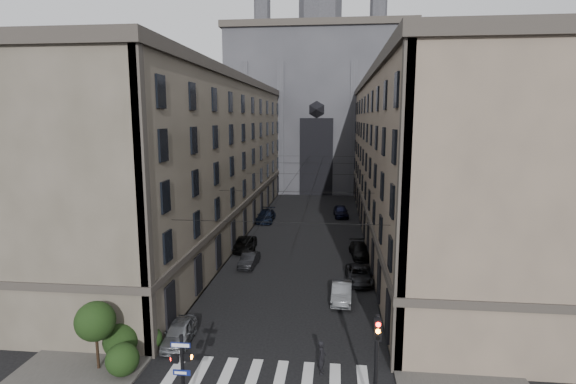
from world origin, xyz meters
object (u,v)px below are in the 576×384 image
(traffic_light_right, at_px, (377,355))
(pedestrian, at_px, (322,357))
(car_left_near, at_px, (179,333))
(car_right_far, at_px, (341,211))
(car_right_midnear, at_px, (359,275))
(car_left_midfar, at_px, (245,244))
(car_right_near, at_px, (342,292))
(car_right_midfar, at_px, (360,250))
(car_left_midnear, at_px, (249,260))
(car_left_far, at_px, (266,216))
(pedestrian_signal_left, at_px, (182,368))
(gothic_tower, at_px, (319,99))

(traffic_light_right, relative_size, pedestrian, 2.71)
(car_left_near, relative_size, car_right_far, 0.85)
(car_right_far, bearing_deg, traffic_light_right, -93.36)
(car_right_midnear, xyz_separation_m, car_right_far, (-1.33, 25.92, 0.15))
(car_right_midnear, bearing_deg, car_left_midfar, 143.16)
(car_right_near, bearing_deg, car_right_far, 91.76)
(car_right_midfar, bearing_deg, car_right_midnear, -99.96)
(car_right_midnear, distance_m, car_right_midfar, 7.26)
(car_left_midnear, height_order, car_left_far, car_left_far)
(traffic_light_right, height_order, pedestrian, traffic_light_right)
(car_left_midfar, distance_m, car_right_near, 16.07)
(pedestrian_signal_left, relative_size, car_left_midfar, 0.79)
(car_left_midnear, distance_m, car_left_midfar, 5.33)
(car_left_near, height_order, pedestrian, pedestrian)
(car_right_near, distance_m, car_right_far, 30.21)
(car_right_far, relative_size, pedestrian, 2.50)
(car_right_near, height_order, car_right_midfar, car_right_near)
(car_left_midfar, xyz_separation_m, pedestrian, (8.95, -22.60, 0.26))
(traffic_light_right, xyz_separation_m, car_right_midfar, (0.60, 25.33, -2.61))
(car_left_far, bearing_deg, gothic_tower, 79.62)
(car_right_midfar, relative_size, car_right_far, 0.97)
(pedestrian_signal_left, height_order, traffic_light_right, traffic_light_right)
(car_left_midnear, relative_size, car_right_midfar, 0.85)
(car_left_far, distance_m, car_right_near, 28.02)
(gothic_tower, xyz_separation_m, car_left_near, (-6.04, -66.96, -17.10))
(car_left_far, xyz_separation_m, pedestrian, (8.83, -36.31, 0.17))
(car_left_midnear, xyz_separation_m, car_right_midnear, (10.26, -3.03, 0.01))
(car_left_midfar, bearing_deg, traffic_light_right, -72.71)
(traffic_light_right, distance_m, car_left_midfar, 28.80)
(car_right_midfar, bearing_deg, car_left_far, 123.05)
(car_left_midnear, xyz_separation_m, car_left_midfar, (-1.44, 5.13, 0.05))
(car_left_far, bearing_deg, car_left_midfar, -90.90)
(car_left_far, bearing_deg, car_right_midfar, -50.93)
(gothic_tower, xyz_separation_m, car_right_midfar, (6.20, -47.70, -17.12))
(traffic_light_right, xyz_separation_m, car_left_midfar, (-11.56, 26.25, -2.59))
(gothic_tower, xyz_separation_m, car_right_midnear, (5.75, -54.95, -17.13))
(pedestrian_signal_left, xyz_separation_m, pedestrian, (6.51, 4.07, -1.36))
(traffic_light_right, bearing_deg, pedestrian_signal_left, -177.36)
(pedestrian_signal_left, bearing_deg, car_left_far, 93.29)
(car_right_near, bearing_deg, traffic_light_right, -82.04)
(car_left_midfar, xyz_separation_m, car_right_midfar, (12.16, -0.91, -0.02))
(car_left_near, bearing_deg, pedestrian, -19.56)
(pedestrian_signal_left, height_order, car_right_midfar, pedestrian_signal_left)
(gothic_tower, xyz_separation_m, car_right_far, (4.42, -29.03, -16.98))
(car_left_near, height_order, car_right_midfar, car_left_near)
(gothic_tower, relative_size, car_right_near, 13.40)
(car_right_midfar, relative_size, pedestrian, 2.43)
(gothic_tower, relative_size, car_left_near, 14.16)
(pedestrian_signal_left, height_order, car_left_near, pedestrian_signal_left)
(gothic_tower, bearing_deg, car_left_midnear, -94.97)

